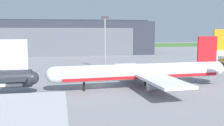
% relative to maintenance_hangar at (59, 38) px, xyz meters
% --- Properties ---
extents(ground_plane, '(440.00, 440.00, 0.00)m').
position_rel_maintenance_hangar_xyz_m(ground_plane, '(10.09, -94.71, -9.60)').
color(ground_plane, gray).
extents(grass_field_strip, '(440.00, 56.00, 0.08)m').
position_rel_maintenance_hangar_xyz_m(grass_field_strip, '(10.09, 76.07, -9.56)').
color(grass_field_strip, '#437631').
rests_on(grass_field_strip, ground_plane).
extents(maintenance_hangar, '(107.16, 33.07, 20.13)m').
position_rel_maintenance_hangar_xyz_m(maintenance_hangar, '(0.00, 0.00, 0.00)').
color(maintenance_hangar, '#2D333D').
rests_on(maintenance_hangar, ground_plane).
extents(airliner_near_left, '(45.36, 36.00, 12.48)m').
position_rel_maintenance_hangar_xyz_m(airliner_near_left, '(20.28, -98.92, -5.73)').
color(airliner_near_left, silver).
rests_on(airliner_near_left, ground_plane).
extents(apron_light_mast, '(2.40, 0.50, 18.58)m').
position_rel_maintenance_hangar_xyz_m(apron_light_mast, '(15.53, -72.15, 1.31)').
color(apron_light_mast, '#99999E').
rests_on(apron_light_mast, ground_plane).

